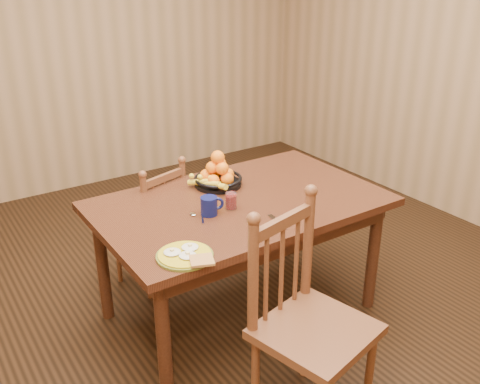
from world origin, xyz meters
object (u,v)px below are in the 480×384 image
chair_far (153,226)px  fruit_bowl (217,176)px  breakfast_plate (186,255)px  coffee_mug (210,206)px  chair_near (308,323)px  dining_table (240,214)px

chair_far → fruit_bowl: (0.29, -0.34, 0.40)m
breakfast_plate → fruit_bowl: fruit_bowl is taller
breakfast_plate → coffee_mug: bearing=45.1°
fruit_bowl → chair_near: bearing=-100.1°
dining_table → breakfast_plate: size_ratio=5.28×
chair_far → breakfast_plate: size_ratio=2.82×
coffee_mug → fruit_bowl: 0.39m
chair_near → coffee_mug: size_ratio=7.81×
breakfast_plate → chair_far: bearing=74.4°
chair_far → fruit_bowl: 0.60m
dining_table → coffee_mug: 0.28m
coffee_mug → fruit_bowl: size_ratio=0.41×
chair_near → breakfast_plate: 0.63m
dining_table → fruit_bowl: fruit_bowl is taller
fruit_bowl → chair_far: bearing=130.3°
breakfast_plate → fruit_bowl: (0.56, 0.63, 0.05)m
chair_near → coffee_mug: (-0.05, 0.77, 0.29)m
dining_table → coffee_mug: coffee_mug is taller
dining_table → breakfast_plate: (-0.56, -0.39, 0.10)m
dining_table → breakfast_plate: bearing=-145.3°
breakfast_plate → fruit_bowl: size_ratio=0.94×
chair_near → fruit_bowl: bearing=66.8°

